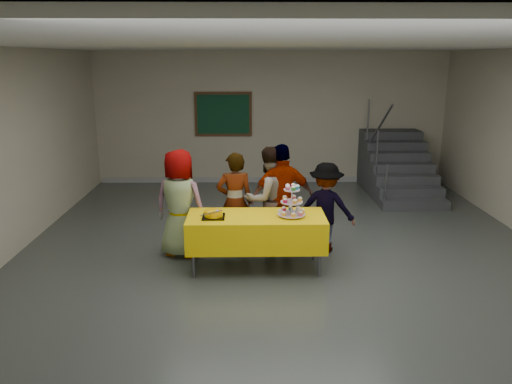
% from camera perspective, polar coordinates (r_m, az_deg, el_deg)
% --- Properties ---
extents(room_shell, '(10.00, 10.04, 3.02)m').
position_cam_1_polar(room_shell, '(6.53, 3.76, 8.77)').
color(room_shell, '#4C514C').
rests_on(room_shell, ground).
extents(bake_table, '(1.88, 0.78, 0.77)m').
position_cam_1_polar(bake_table, '(6.85, 0.03, -4.43)').
color(bake_table, '#595960').
rests_on(bake_table, ground).
extents(cupcake_stand, '(0.38, 0.38, 0.44)m').
position_cam_1_polar(cupcake_stand, '(6.73, 4.09, -1.33)').
color(cupcake_stand, silver).
rests_on(cupcake_stand, bake_table).
extents(bear_cake, '(0.32, 0.36, 0.12)m').
position_cam_1_polar(bear_cake, '(6.72, -4.87, -2.43)').
color(bear_cake, black).
rests_on(bear_cake, bake_table).
extents(schoolchild_a, '(0.90, 0.72, 1.59)m').
position_cam_1_polar(schoolchild_a, '(7.33, -8.71, -1.32)').
color(schoolchild_a, slate).
rests_on(schoolchild_a, ground).
extents(schoolchild_b, '(0.59, 0.43, 1.51)m').
position_cam_1_polar(schoolchild_b, '(7.47, -2.44, -1.16)').
color(schoolchild_b, slate).
rests_on(schoolchild_b, ground).
extents(schoolchild_c, '(0.95, 0.87, 1.59)m').
position_cam_1_polar(schoolchild_c, '(7.50, 1.42, -0.78)').
color(schoolchild_c, slate).
rests_on(schoolchild_c, ground).
extents(schoolchild_d, '(1.01, 0.56, 1.64)m').
position_cam_1_polar(schoolchild_d, '(7.43, 3.05, -0.75)').
color(schoolchild_d, slate).
rests_on(schoolchild_d, ground).
extents(schoolchild_e, '(0.99, 0.73, 1.36)m').
position_cam_1_polar(schoolchild_e, '(7.53, 7.96, -1.76)').
color(schoolchild_e, slate).
rests_on(schoolchild_e, ground).
extents(staircase, '(1.30, 2.40, 2.04)m').
position_cam_1_polar(staircase, '(11.31, 15.66, 2.52)').
color(staircase, '#424447').
rests_on(staircase, ground).
extents(noticeboard, '(1.30, 0.05, 1.00)m').
position_cam_1_polar(noticeboard, '(11.49, -3.77, 8.87)').
color(noticeboard, '#472B16').
rests_on(noticeboard, ground).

